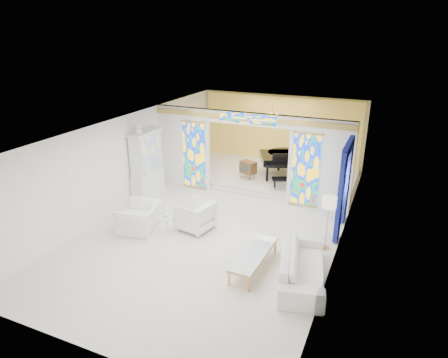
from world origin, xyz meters
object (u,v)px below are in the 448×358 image
at_px(coffee_table, 254,254).
at_px(tv_console, 248,167).
at_px(china_cabinet, 147,165).
at_px(grand_piano, 282,157).
at_px(armchair_left, 140,218).
at_px(sofa, 302,266).
at_px(armchair_right, 195,215).

distance_m(coffee_table, tv_console, 5.91).
height_order(china_cabinet, grand_piano, china_cabinet).
height_order(armchair_left, sofa, armchair_left).
distance_m(grand_piano, tv_console, 1.42).
xyz_separation_m(grand_piano, tv_console, (-1.06, -0.91, -0.27)).
distance_m(china_cabinet, grand_piano, 5.24).
height_order(grand_piano, tv_console, grand_piano).
xyz_separation_m(china_cabinet, grand_piano, (3.82, 3.58, -0.29)).
relative_size(armchair_right, tv_console, 1.45).
distance_m(sofa, grand_piano, 6.80).
bearing_deg(grand_piano, sofa, -94.30).
xyz_separation_m(china_cabinet, armchair_right, (2.67, -1.55, -0.72)).
bearing_deg(grand_piano, coffee_table, -104.38).
distance_m(armchair_left, tv_console, 5.15).
xyz_separation_m(sofa, tv_console, (-3.40, 5.45, 0.24)).
bearing_deg(grand_piano, armchair_right, -127.15).
height_order(armchair_right, sofa, armchair_right).
relative_size(armchair_left, tv_console, 1.82).
bearing_deg(sofa, armchair_right, 58.11).
xyz_separation_m(sofa, grand_piano, (-2.34, 6.37, 0.51)).
xyz_separation_m(china_cabinet, sofa, (6.17, -2.79, -0.80)).
bearing_deg(coffee_table, china_cabinet, 150.42).
height_order(armchair_left, coffee_table, armchair_left).
bearing_deg(coffee_table, armchair_right, 150.97).
distance_m(china_cabinet, tv_console, 3.88).
relative_size(coffee_table, tv_console, 2.95).
xyz_separation_m(china_cabinet, coffee_table, (4.97, -2.82, -0.77)).
relative_size(armchair_left, coffee_table, 0.62).
xyz_separation_m(armchair_left, tv_console, (1.56, 4.91, 0.21)).
relative_size(sofa, coffee_table, 1.28).
bearing_deg(armchair_right, coffee_table, 71.67).
bearing_deg(coffee_table, tv_console, 111.88).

